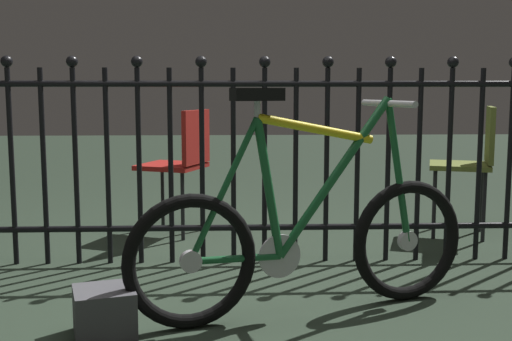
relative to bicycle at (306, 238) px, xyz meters
name	(u,v)px	position (x,y,z in m)	size (l,w,h in m)	color
ground_plane	(215,298)	(-0.38, 0.20, -0.32)	(20.00, 20.00, 0.00)	#293729
iron_fence	(199,155)	(-0.47, 0.80, 0.26)	(4.86, 0.07, 1.14)	black
bicycle	(306,238)	(0.00, 0.00, 0.00)	(1.45, 0.57, 0.93)	black
chair_red	(182,158)	(-0.62, 1.47, 0.17)	(0.48, 0.48, 0.80)	black
chair_olive	(472,157)	(1.20, 1.35, 0.18)	(0.46, 0.46, 0.82)	black
display_crate	(104,312)	(-0.79, -0.21, -0.23)	(0.22, 0.22, 0.18)	#4C4C51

